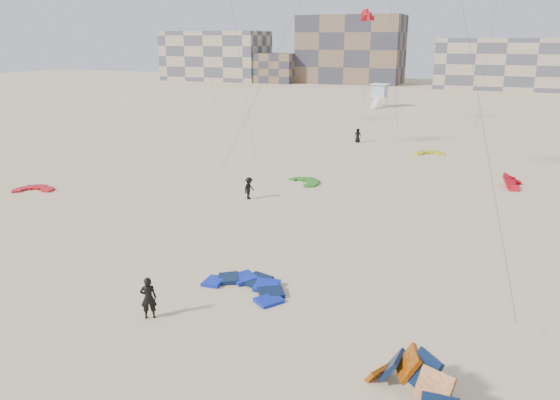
% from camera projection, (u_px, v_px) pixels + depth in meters
% --- Properties ---
extents(ground, '(320.00, 320.00, 0.00)m').
position_uv_depth(ground, '(201.00, 331.00, 22.65)').
color(ground, beige).
rests_on(ground, ground).
extents(kite_ground_blue, '(4.95, 5.09, 0.81)m').
position_uv_depth(kite_ground_blue, '(246.00, 289.00, 26.45)').
color(kite_ground_blue, '#1824E6').
rests_on(kite_ground_blue, ground).
extents(kite_ground_red, '(3.89, 3.98, 0.57)m').
position_uv_depth(kite_ground_red, '(34.00, 190.00, 43.79)').
color(kite_ground_red, red).
rests_on(kite_ground_red, ground).
extents(kite_ground_green, '(4.21, 4.23, 0.70)m').
position_uv_depth(kite_ground_green, '(305.00, 183.00, 46.13)').
color(kite_ground_green, '#3A8720').
rests_on(kite_ground_green, ground).
extents(kite_ground_red_far, '(3.14, 3.03, 2.92)m').
position_uv_depth(kite_ground_red_far, '(512.00, 187.00, 44.77)').
color(kite_ground_red_far, red).
rests_on(kite_ground_red_far, ground).
extents(kite_ground_yellow, '(3.72, 3.81, 0.54)m').
position_uv_depth(kite_ground_yellow, '(429.00, 154.00, 57.71)').
color(kite_ground_yellow, '#BAC617').
rests_on(kite_ground_yellow, ground).
extents(kitesurfer_main, '(0.83, 0.74, 1.91)m').
position_uv_depth(kitesurfer_main, '(148.00, 298.00, 23.45)').
color(kitesurfer_main, black).
rests_on(kitesurfer_main, ground).
extents(kitesurfer_c, '(0.79, 1.17, 1.69)m').
position_uv_depth(kitesurfer_c, '(249.00, 188.00, 41.20)').
color(kitesurfer_c, black).
rests_on(kitesurfer_c, ground).
extents(kitesurfer_e, '(0.94, 0.76, 1.65)m').
position_uv_depth(kitesurfer_e, '(358.00, 135.00, 64.00)').
color(kitesurfer_e, black).
rests_on(kitesurfer_e, ground).
extents(kite_fly_red, '(4.01, 4.00, 14.72)m').
position_uv_depth(kite_fly_red, '(367.00, 16.00, 73.87)').
color(kite_fly_red, red).
rests_on(kite_fly_red, ground).
extents(lifeguard_tower_far, '(3.10, 5.70, 4.10)m').
position_uv_depth(lifeguard_tower_far, '(379.00, 95.00, 97.65)').
color(lifeguard_tower_far, white).
rests_on(lifeguard_tower_far, ground).
extents(condo_west_a, '(30.00, 15.00, 14.00)m').
position_uv_depth(condo_west_a, '(216.00, 56.00, 161.50)').
color(condo_west_a, tan).
rests_on(condo_west_a, ground).
extents(condo_west_b, '(28.00, 14.00, 18.00)m').
position_uv_depth(condo_west_b, '(351.00, 50.00, 150.00)').
color(condo_west_b, brown).
rests_on(condo_west_b, ground).
extents(condo_mid, '(32.00, 16.00, 12.00)m').
position_uv_depth(condo_mid, '(506.00, 64.00, 132.80)').
color(condo_mid, tan).
rests_on(condo_mid, ground).
extents(condo_fill_left, '(12.00, 10.00, 8.00)m').
position_uv_depth(condo_fill_left, '(276.00, 68.00, 153.33)').
color(condo_fill_left, brown).
rests_on(condo_fill_left, ground).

